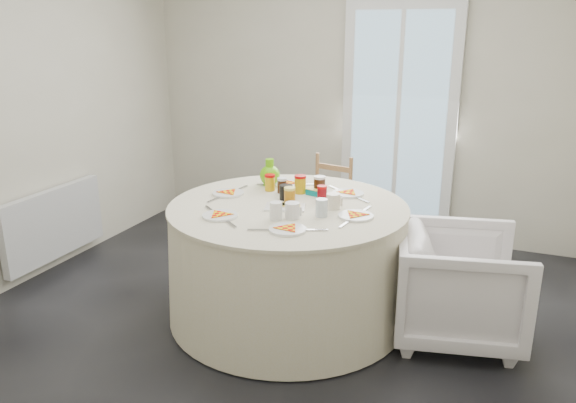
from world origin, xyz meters
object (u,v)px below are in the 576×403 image
at_px(radiator, 54,224).
at_px(wooden_chair, 324,201).
at_px(table, 288,263).
at_px(armchair, 459,279).
at_px(green_pitcher, 270,173).

bearing_deg(radiator, wooden_chair, 29.98).
height_order(table, wooden_chair, wooden_chair).
distance_m(radiator, wooden_chair, 2.18).
bearing_deg(armchair, green_pitcher, 67.19).
bearing_deg(radiator, table, 0.06).
bearing_deg(wooden_chair, table, -72.37).
height_order(table, armchair, table).
height_order(radiator, table, table).
xyz_separation_m(armchair, green_pitcher, (-1.38, 0.26, 0.48)).
bearing_deg(armchair, wooden_chair, 39.09).
relative_size(radiator, green_pitcher, 5.31).
distance_m(table, green_pitcher, 0.69).
bearing_deg(wooden_chair, green_pitcher, -93.04).
xyz_separation_m(wooden_chair, armchair, (1.20, -0.96, -0.08)).
bearing_deg(wooden_chair, radiator, -138.45).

